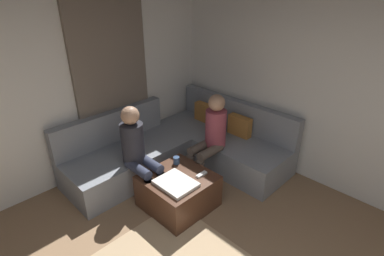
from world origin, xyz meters
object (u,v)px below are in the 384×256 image
(sectional_couch, at_px, (182,148))
(person_on_couch_side, at_px, (138,151))
(ottoman, at_px, (178,191))
(coffee_mug, at_px, (176,160))
(game_remote, at_px, (202,174))
(person_on_couch_back, at_px, (211,135))

(sectional_couch, xyz_separation_m, person_on_couch_side, (0.15, -0.87, 0.38))
(sectional_couch, bearing_deg, person_on_couch_side, -80.35)
(sectional_couch, relative_size, ottoman, 3.36)
(coffee_mug, height_order, game_remote, coffee_mug)
(ottoman, distance_m, coffee_mug, 0.38)
(person_on_couch_back, xyz_separation_m, person_on_couch_side, (-0.35, -0.92, 0.00))
(sectional_couch, distance_m, coffee_mug, 0.67)
(person_on_couch_back, relative_size, person_on_couch_side, 1.00)
(ottoman, relative_size, game_remote, 5.07)
(sectional_couch, xyz_separation_m, game_remote, (0.81, -0.45, 0.15))
(person_on_couch_side, bearing_deg, person_on_couch_back, 159.07)
(sectional_couch, xyz_separation_m, ottoman, (0.63, -0.67, -0.07))
(game_remote, height_order, person_on_couch_side, person_on_couch_side)
(game_remote, bearing_deg, coffee_mug, -174.29)
(sectional_couch, xyz_separation_m, person_on_couch_back, (0.50, 0.06, 0.38))
(person_on_couch_side, bearing_deg, ottoman, 112.08)
(game_remote, bearing_deg, person_on_couch_side, -147.94)
(ottoman, distance_m, person_on_couch_side, 0.69)
(ottoman, height_order, person_on_couch_back, person_on_couch_back)
(sectional_couch, relative_size, game_remote, 17.00)
(sectional_couch, distance_m, game_remote, 0.94)
(ottoman, distance_m, person_on_couch_back, 0.86)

